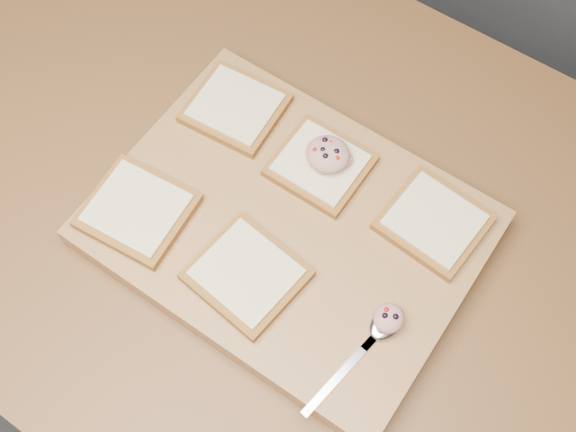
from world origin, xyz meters
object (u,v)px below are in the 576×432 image
cutting_board (288,228)px  bread_far_center (320,165)px  tuna_salad_dollop (328,154)px  spoon (380,330)px

cutting_board → bread_far_center: (-0.01, 0.09, 0.03)m
bread_far_center → tuna_salad_dollop: size_ratio=2.01×
cutting_board → bread_far_center: bread_far_center is taller
cutting_board → tuna_salad_dollop: size_ratio=8.04×
cutting_board → bread_far_center: 0.09m
tuna_salad_dollop → cutting_board: bearing=-87.5°
bread_far_center → spoon: (0.17, -0.14, -0.00)m
bread_far_center → tuna_salad_dollop: (0.01, 0.01, 0.02)m
spoon → bread_far_center: bearing=141.0°
tuna_salad_dollop → spoon: tuna_salad_dollop is taller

